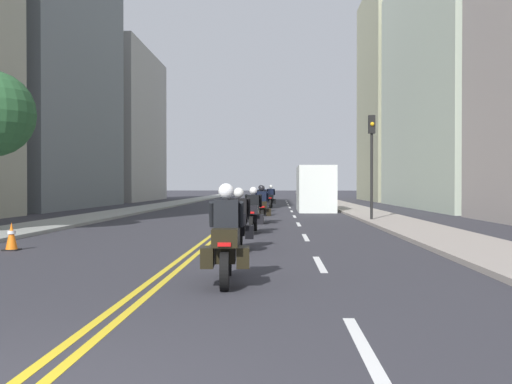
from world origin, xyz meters
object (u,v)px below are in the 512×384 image
motorcycle_0 (226,244)px  motorcycle_5 (262,201)px  traffic_cone_0 (12,236)px  parked_truck (315,191)px  motorcycle_1 (239,225)px  motorcycle_2 (253,214)px  motorcycle_6 (271,199)px  motorcycle_4 (261,203)px  traffic_light_near (372,148)px  motorcycle_3 (262,208)px

motorcycle_0 → motorcycle_5: same height
motorcycle_5 → traffic_cone_0: 22.38m
parked_truck → motorcycle_1: bearing=-98.5°
motorcycle_2 → motorcycle_6: 21.49m
motorcycle_1 → motorcycle_4: size_ratio=0.93×
traffic_cone_0 → motorcycle_2: bearing=43.3°
motorcycle_0 → motorcycle_1: motorcycle_0 is taller
motorcycle_1 → traffic_cone_0: bearing=-178.9°
motorcycle_2 → parked_truck: parked_truck is taller
motorcycle_5 → traffic_cone_0: bearing=-106.9°
motorcycle_1 → parked_truck: 22.39m
motorcycle_5 → traffic_light_near: traffic_light_near is taller
motorcycle_3 → motorcycle_5: bearing=89.0°
motorcycle_4 → traffic_cone_0: size_ratio=3.14×
motorcycle_0 → motorcycle_5: 26.29m
motorcycle_4 → parked_truck: size_ratio=0.34×
motorcycle_1 → traffic_cone_0: motorcycle_1 is taller
motorcycle_0 → motorcycle_6: 31.54m
motorcycle_0 → traffic_cone_0: size_ratio=2.96×
motorcycle_1 → parked_truck: parked_truck is taller
motorcycle_5 → parked_truck: size_ratio=0.35×
motorcycle_0 → motorcycle_4: motorcycle_0 is taller
motorcycle_3 → motorcycle_5: (-0.29, 11.04, 0.02)m
motorcycle_0 → traffic_light_near: traffic_light_near is taller
motorcycle_2 → motorcycle_6: size_ratio=1.06×
motorcycle_4 → motorcycle_5: (-0.07, 5.17, 0.01)m
motorcycle_2 → traffic_light_near: size_ratio=0.47×
motorcycle_3 → motorcycle_4: (-0.22, 5.87, 0.01)m
motorcycle_3 → motorcycle_6: motorcycle_6 is taller
motorcycle_6 → parked_truck: 5.37m
motorcycle_1 → motorcycle_3: size_ratio=0.92×
motorcycle_0 → motorcycle_6: bearing=86.2°
motorcycle_6 → traffic_light_near: traffic_light_near is taller
traffic_light_near → traffic_cone_0: bearing=-133.0°
motorcycle_2 → motorcycle_3: size_ratio=0.99×
motorcycle_4 → traffic_light_near: 7.55m
traffic_light_near → motorcycle_2: bearing=-129.3°
traffic_light_near → motorcycle_5: bearing=116.7°
motorcycle_5 → traffic_light_near: size_ratio=0.49×
motorcycle_1 → motorcycle_2: bearing=86.9°
motorcycle_2 → motorcycle_3: 5.20m
motorcycle_5 → traffic_light_near: bearing=-65.6°
motorcycle_3 → motorcycle_2: bearing=-94.2°
motorcycle_1 → traffic_cone_0: size_ratio=2.93×
motorcycle_3 → motorcycle_1: bearing=-94.1°
motorcycle_1 → parked_truck: size_ratio=0.32×
motorcycle_1 → motorcycle_5: bearing=88.4°
traffic_light_near → parked_truck: 11.22m
motorcycle_4 → motorcycle_6: 10.43m
traffic_cone_0 → traffic_light_near: bearing=47.0°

